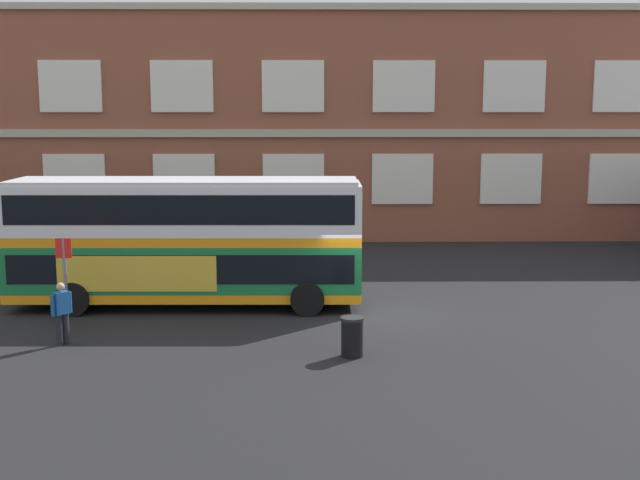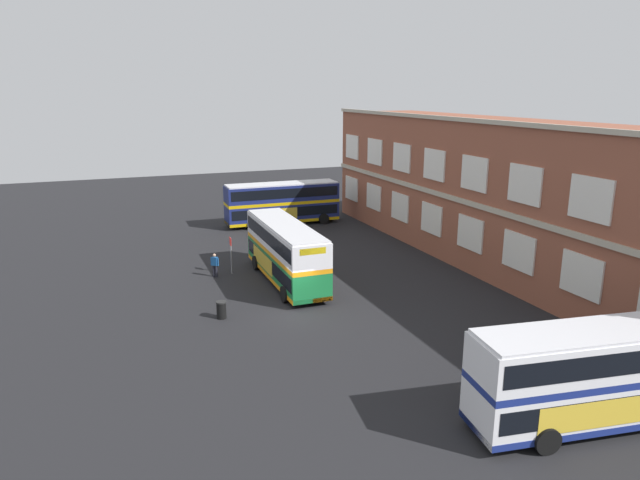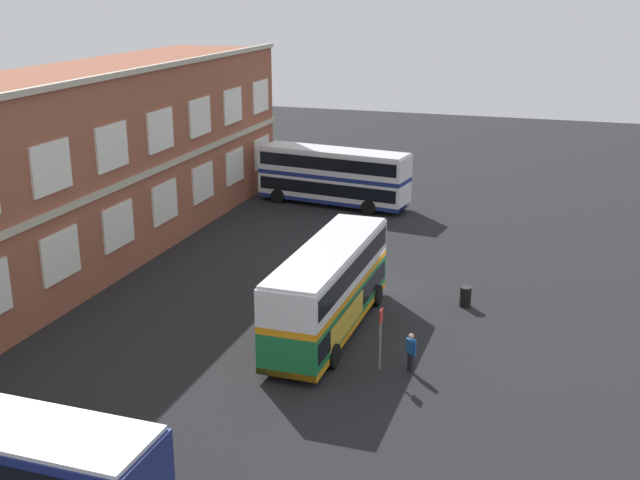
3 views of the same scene
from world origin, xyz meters
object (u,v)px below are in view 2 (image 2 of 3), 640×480
object	(u,v)px
station_litter_bin	(221,310)
double_decker_middle	(285,251)
double_decker_near	(282,203)
waiting_passenger	(215,264)
double_decker_far	(607,374)
bus_stand_flag	(231,252)

from	to	relation	value
station_litter_bin	double_decker_middle	bearing A→B (deg)	132.03
double_decker_near	station_litter_bin	bearing A→B (deg)	-26.08
waiting_passenger	station_litter_bin	distance (m)	7.79
double_decker_far	station_litter_bin	xyz separation A→B (m)	(-16.17, -11.80, -1.63)
double_decker_middle	station_litter_bin	xyz separation A→B (m)	(4.98, -5.53, -1.63)
double_decker_middle	double_decker_near	bearing A→B (deg)	163.09
double_decker_middle	double_decker_far	bearing A→B (deg)	16.51
double_decker_far	station_litter_bin	bearing A→B (deg)	-143.89
bus_stand_flag	double_decker_middle	bearing A→B (deg)	46.73
station_litter_bin	waiting_passenger	bearing A→B (deg)	171.41
double_decker_near	station_litter_bin	xyz separation A→B (m)	(21.65, -10.60, -1.63)
double_decker_middle	bus_stand_flag	world-z (taller)	double_decker_middle
double_decker_middle	waiting_passenger	size ratio (longest dim) A/B	6.49
double_decker_middle	bus_stand_flag	xyz separation A→B (m)	(-2.95, -3.13, -0.51)
double_decker_far	bus_stand_flag	xyz separation A→B (m)	(-24.10, -9.40, -0.51)
double_decker_middle	bus_stand_flag	bearing A→B (deg)	-133.27
bus_stand_flag	station_litter_bin	xyz separation A→B (m)	(7.93, -2.40, -1.12)
double_decker_far	waiting_passenger	xyz separation A→B (m)	(-23.87, -10.64, -1.22)
waiting_passenger	station_litter_bin	bearing A→B (deg)	-8.59
waiting_passenger	station_litter_bin	xyz separation A→B (m)	(7.70, -1.16, -0.41)
double_decker_near	station_litter_bin	distance (m)	24.16
double_decker_near	double_decker_far	distance (m)	37.84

